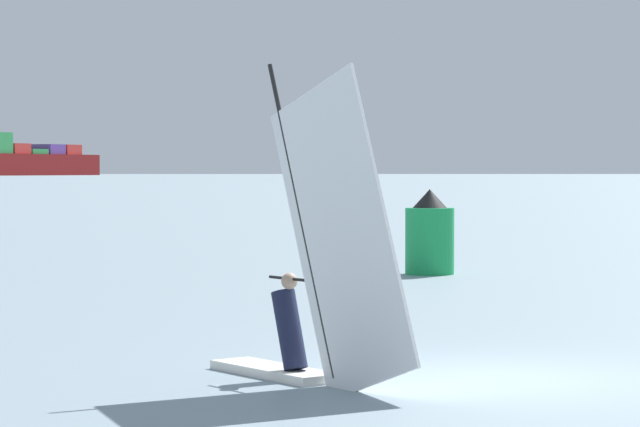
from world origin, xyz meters
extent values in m
plane|color=gray|center=(0.00, 0.00, 0.00)|extent=(4000.00, 4000.00, 0.00)
cube|color=white|center=(-2.80, 0.93, 0.06)|extent=(1.40, 2.29, 0.12)
cylinder|color=black|center=(-2.57, 0.35, 2.15)|extent=(0.60, 1.42, 4.08)
cube|color=white|center=(-2.27, -0.44, 1.96)|extent=(1.15, 2.86, 4.29)
cylinder|color=black|center=(-2.50, 0.17, 1.33)|extent=(0.70, 1.73, 0.04)
cylinder|color=#191E38|center=(-2.67, 0.61, 0.65)|extent=(0.52, 0.69, 1.10)
sphere|color=tan|center=(-2.67, 0.61, 1.30)|extent=(0.22, 0.22, 0.22)
cube|color=red|center=(35.90, 732.07, 13.40)|extent=(26.74, 25.78, 5.20)
cube|color=#2D8C47|center=(45.53, 742.96, 12.10)|extent=(26.74, 25.78, 2.60)
cube|color=#59388C|center=(55.16, 753.84, 13.40)|extent=(26.74, 25.78, 5.20)
cube|color=red|center=(64.79, 764.73, 13.40)|extent=(26.74, 25.78, 5.20)
cube|color=#60665B|center=(101.70, 1174.64, 10.95)|extent=(1191.39, 501.04, 21.90)
cylinder|color=#19994C|center=(5.72, 18.49, 0.88)|extent=(1.30, 1.30, 1.76)
cone|color=black|center=(5.72, 18.49, 2.01)|extent=(0.91, 0.91, 0.50)
camera|label=1|loc=(-7.46, -18.18, 2.77)|focal=82.41mm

